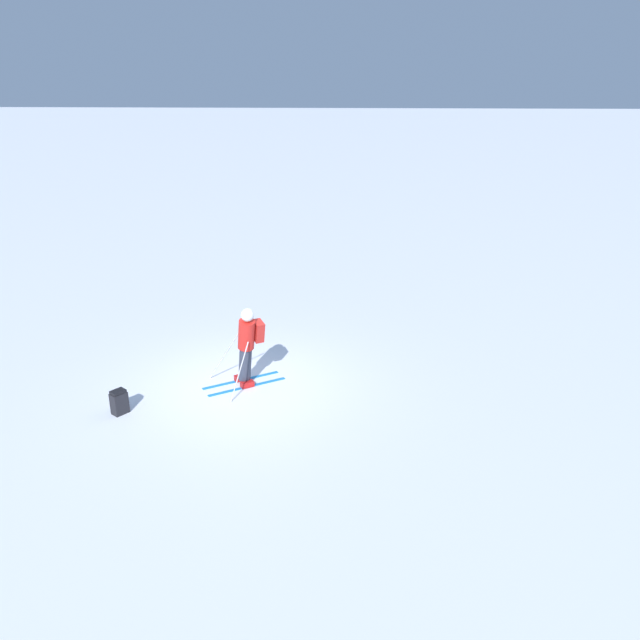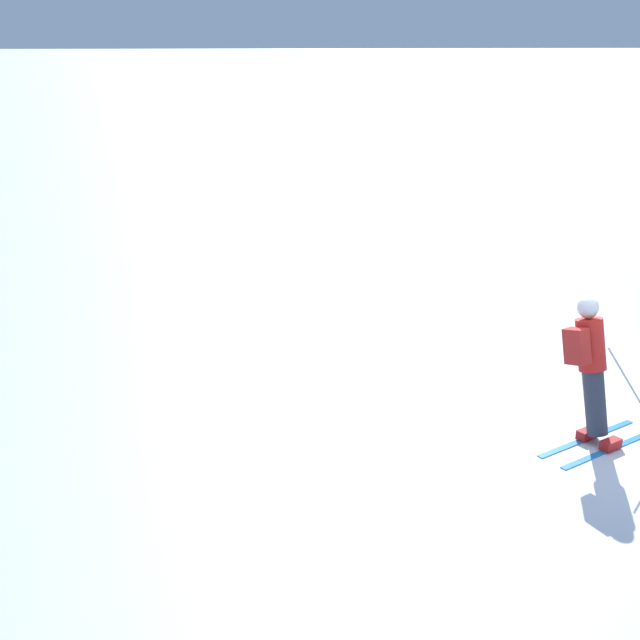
{
  "view_description": "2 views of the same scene",
  "coord_description": "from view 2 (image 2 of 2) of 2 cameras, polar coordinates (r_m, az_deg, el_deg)",
  "views": [
    {
      "loc": [
        11.92,
        2.49,
        6.15
      ],
      "look_at": [
        -0.14,
        1.65,
        1.51
      ],
      "focal_mm": 35.0,
      "sensor_mm": 36.0,
      "label": 1
    },
    {
      "loc": [
        -10.0,
        3.97,
        5.09
      ],
      "look_at": [
        -0.2,
        3.51,
        1.75
      ],
      "focal_mm": 50.0,
      "sensor_mm": 36.0,
      "label": 2
    }
  ],
  "objects": [
    {
      "name": "skier",
      "position": [
        11.52,
        16.94,
        -2.58
      ],
      "size": [
        1.51,
        1.73,
        1.88
      ],
      "rotation": [
        0.0,
        0.0,
        0.57
      ],
      "color": "#1E7AC6",
      "rests_on": "ground"
    },
    {
      "name": "ground_plane",
      "position": [
        11.9,
        17.26,
        -7.43
      ],
      "size": [
        300.0,
        300.0,
        0.0
      ],
      "primitive_type": "plane",
      "color": "white"
    }
  ]
}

